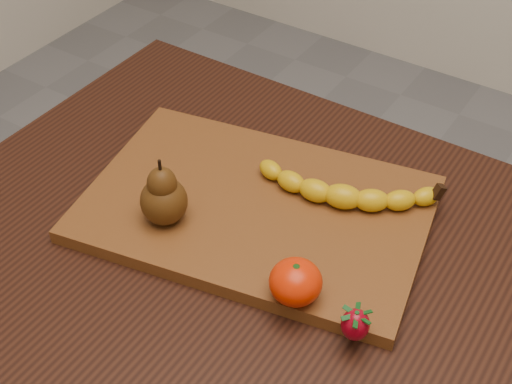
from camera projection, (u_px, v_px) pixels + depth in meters
The scene contains 6 objects.
table at pixel (288, 316), 0.96m from camera, with size 1.00×0.70×0.76m.
cutting_board at pixel (256, 209), 0.96m from camera, with size 0.45×0.30×0.02m, color brown.
banana at pixel (343, 197), 0.93m from camera, with size 0.21×0.06×0.03m, color #E4B20A, non-canonical shape.
pear at pixel (163, 191), 0.90m from camera, with size 0.06×0.06×0.10m, color #4D2B0C, non-canonical shape.
mandarin at pixel (296, 282), 0.81m from camera, with size 0.06×0.06×0.05m, color red.
strawberry at pixel (355, 324), 0.77m from camera, with size 0.03×0.03×0.04m, color maroon, non-canonical shape.
Camera 1 is at (0.30, -0.53, 1.42)m, focal length 50.00 mm.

